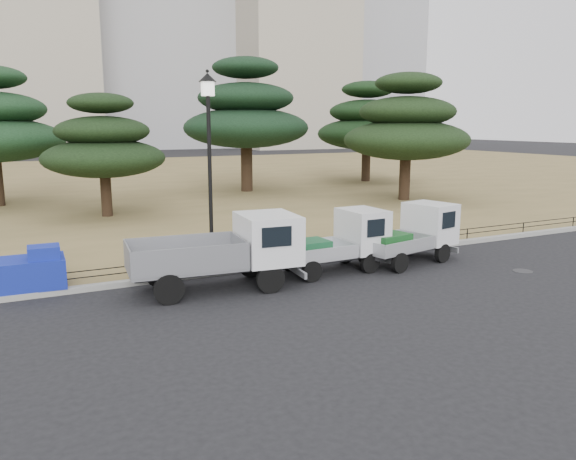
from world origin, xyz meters
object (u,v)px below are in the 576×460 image
truck_large (225,249)px  truck_kei_rear (412,234)px  street_lamp (209,139)px  tarp_pile (33,271)px  truck_kei_front (339,241)px

truck_large → truck_kei_rear: truck_large is taller
truck_kei_rear → street_lamp: 7.22m
truck_kei_rear → street_lamp: bearing=154.1°
truck_kei_rear → street_lamp: (-6.32, 1.59, 3.11)m
street_lamp → tarp_pile: street_lamp is taller
truck_kei_front → truck_large: bearing=-178.1°
tarp_pile → truck_kei_rear: bearing=-9.0°
truck_large → truck_kei_front: truck_large is taller
truck_large → truck_kei_front: bearing=8.8°
street_lamp → tarp_pile: size_ratio=3.30×
truck_large → street_lamp: street_lamp is taller
truck_kei_front → truck_kei_rear: 2.74m
tarp_pile → truck_large: bearing=-22.0°
truck_kei_rear → tarp_pile: truck_kei_rear is taller
truck_large → tarp_pile: (-4.77, 1.93, -0.51)m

